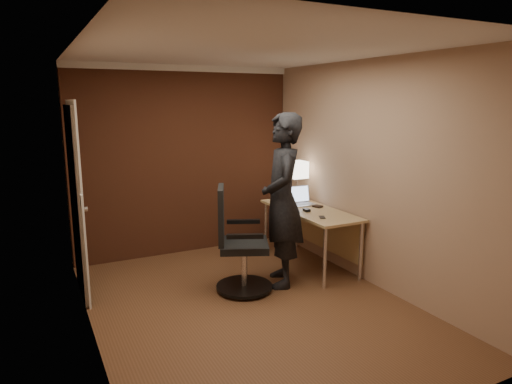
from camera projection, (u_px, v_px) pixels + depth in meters
room at (175, 157)px, 5.60m from camera, size 4.00×4.00×4.00m
desk at (315, 218)px, 5.71m from camera, size 0.60×1.50×0.73m
desk_lamp at (297, 170)px, 6.02m from camera, size 0.22×0.22×0.54m
laptop at (300, 199)px, 5.90m from camera, size 0.34×0.27×0.23m
mouse at (307, 210)px, 5.53m from camera, size 0.07×0.11×0.03m
phone at (322, 217)px, 5.23m from camera, size 0.10×0.13×0.01m
wallet at (318, 206)px, 5.74m from camera, size 0.12×0.13×0.02m
office_chair at (237, 247)px, 4.92m from camera, size 0.67×0.73×1.14m
person at (282, 201)px, 5.04m from camera, size 0.71×0.83×1.93m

